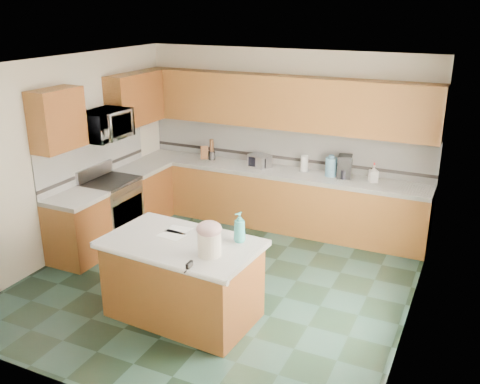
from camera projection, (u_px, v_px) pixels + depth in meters
The scene contains 52 objects.
floor at pixel (218, 282), 6.77m from camera, with size 4.60×4.60×0.00m, color black.
ceiling at pixel (214, 64), 5.86m from camera, with size 4.60×4.60×0.00m, color white.
wall_back at pixel (285, 138), 8.29m from camera, with size 4.60×0.04×2.70m, color beige.
wall_front at pixel (84, 263), 4.34m from camera, with size 4.60×0.04×2.70m, color beige.
wall_left at pixel (64, 158), 7.24m from camera, with size 0.04×4.60×2.70m, color beige.
wall_right at pixel (420, 212), 5.39m from camera, with size 0.04×4.60×2.70m, color beige.
back_base_cab at pixel (276, 200), 8.33m from camera, with size 4.60×0.60×0.86m, color #3C1B09.
back_countertop at pixel (277, 172), 8.18m from camera, with size 4.60×0.64×0.06m, color white.
back_upper_cab at pixel (282, 102), 7.94m from camera, with size 4.60×0.33×0.78m, color #3C1B09.
back_backsplash at pixel (284, 146), 8.31m from camera, with size 4.60×0.02×0.63m, color silver.
back_accent_band at pixel (284, 158), 8.37m from camera, with size 4.60×0.01×0.05m, color black.
left_base_cab_rear at pixel (143, 195), 8.53m from camera, with size 0.60×0.82×0.86m, color #3C1B09.
left_counter_rear at pixel (141, 168), 8.37m from camera, with size 0.64×0.82×0.06m, color white.
left_base_cab_front at pixel (78, 231), 7.22m from camera, with size 0.60×0.72×0.86m, color #3C1B09.
left_counter_front at pixel (74, 199), 7.07m from camera, with size 0.64×0.72×0.06m, color white.
left_backsplash at pixel (94, 156), 7.74m from camera, with size 0.02×2.30×0.63m, color silver.
left_accent_band at pixel (95, 169), 7.80m from camera, with size 0.01×2.30×0.05m, color black.
left_upper_cab_rear at pixel (135, 99), 8.19m from camera, with size 0.33×1.09×0.78m, color #3C1B09.
left_upper_cab_front at pixel (57, 120), 6.77m from camera, with size 0.33×0.72×0.78m, color #3C1B09.
range_body at pixel (112, 211), 7.85m from camera, with size 0.60×0.76×0.88m, color #B7B7BC.
range_oven_door at pixel (128, 217), 7.75m from camera, with size 0.02×0.68×0.55m, color black.
range_cooktop at pixel (109, 182), 7.69m from camera, with size 0.62×0.78×0.04m, color black.
range_handle at pixel (128, 193), 7.61m from camera, with size 0.02×0.02×0.66m, color #B7B7BC.
range_backguard at pixel (94, 172), 7.76m from camera, with size 0.06×0.76×0.18m, color #B7B7BC.
microwave at pixel (105, 125), 7.41m from camera, with size 0.73×0.50×0.41m, color #B7B7BC.
island_base at pixel (183, 281), 5.91m from camera, with size 1.58×0.90×0.86m, color #3C1B09.
island_top at pixel (181, 244), 5.76m from camera, with size 1.68×1.00×0.06m, color white.
island_bullnose at pixel (155, 263), 5.33m from camera, with size 0.06×0.06×1.68m, color white.
treat_jar at pixel (209, 244), 5.39m from camera, with size 0.24×0.24×0.25m, color white.
treat_jar_lid at pixel (209, 229), 5.34m from camera, with size 0.26×0.26×0.16m, color #CA9B9F.
treat_jar_knob at pixel (209, 224), 5.32m from camera, with size 0.03×0.03×0.09m, color tan.
treat_jar_knob_end_l at pixel (205, 223), 5.34m from camera, with size 0.05×0.05×0.05m, color tan.
treat_jar_knob_end_r at pixel (213, 225), 5.30m from camera, with size 0.05×0.05×0.05m, color tan.
soap_bottle_island at pixel (240, 227), 5.69m from camera, with size 0.13×0.13×0.34m, color teal.
paper_sheet_a at pixel (172, 235), 5.90m from camera, with size 0.29×0.22×0.00m, color white.
paper_sheet_b at pixel (179, 230), 6.03m from camera, with size 0.27×0.20×0.00m, color white.
clamp_body at pixel (189, 266), 5.18m from camera, with size 0.03×0.10×0.09m, color black.
clamp_handle at pixel (186, 271), 5.13m from camera, with size 0.02×0.02×0.07m, color black.
knife_block at pixel (204, 153), 8.69m from camera, with size 0.12×0.10×0.22m, color #472814.
utensil_crock at pixel (212, 155), 8.68m from camera, with size 0.11×0.11×0.14m, color black.
utensil_bundle at pixel (212, 145), 8.62m from camera, with size 0.06×0.06×0.20m, color #472814.
toaster_oven at pixel (260, 161), 8.30m from camera, with size 0.33×0.22×0.19m, color #B7B7BC.
toaster_oven_door at pixel (257, 162), 8.21m from camera, with size 0.29×0.01×0.15m, color black.
paper_towel at pixel (304, 164), 8.05m from camera, with size 0.11×0.11×0.25m, color white.
paper_towel_base at pixel (304, 171), 8.09m from camera, with size 0.17×0.17×0.01m, color #B7B7BC.
water_jug at pixel (331, 167), 7.84m from camera, with size 0.17×0.17×0.28m, color #5A91B1.
water_jug_neck at pixel (332, 157), 7.79m from camera, with size 0.08×0.08×0.04m, color #5A91B1.
coffee_maker at pixel (345, 166), 7.77m from camera, with size 0.20×0.22×0.34m, color black.
coffee_carafe at pixel (344, 174), 7.76m from camera, with size 0.14×0.14×0.14m, color black.
soap_bottle_back at pixel (374, 173), 7.59m from camera, with size 0.11×0.12×0.25m, color white.
soap_back_cap at pixel (374, 164), 7.54m from camera, with size 0.02×0.02×0.03m, color red.
window_light_proxy at pixel (415, 204), 5.18m from camera, with size 0.02×1.40×1.10m, color white.
Camera 1 is at (2.80, -5.30, 3.36)m, focal length 40.00 mm.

